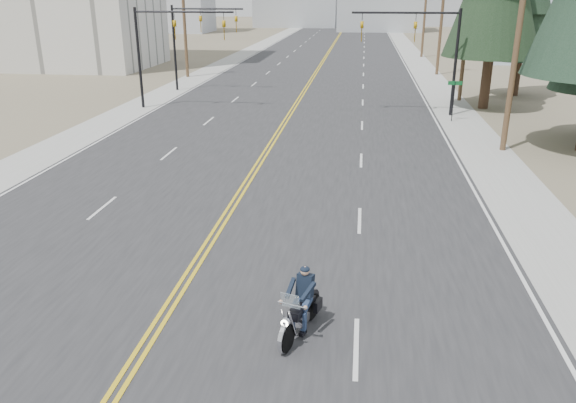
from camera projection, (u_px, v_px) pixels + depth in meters
The scene contains 14 objects.
road at pixel (326, 56), 75.24m from camera, with size 20.00×200.00×0.01m, color #303033.
sidewalk_left at pixel (242, 55), 76.63m from camera, with size 3.00×200.00×0.01m, color #A5A5A0.
sidewalk_right at pixel (414, 57), 73.85m from camera, with size 3.00×200.00×0.01m, color #A5A5A0.
traffic_mast_left at pixel (165, 38), 39.28m from camera, with size 7.10×0.26×7.00m.
traffic_mast_right at pixel (426, 41), 37.12m from camera, with size 7.10×0.26×7.00m.
traffic_mast_far at pixel (193, 32), 46.78m from camera, with size 6.10×0.26×7.00m.
street_sign at pixel (454, 94), 36.13m from camera, with size 0.90×0.06×2.62m.
utility_pole_b at pixel (518, 34), 27.96m from camera, with size 2.20×0.30×11.50m.
utility_pole_c at pixel (467, 24), 41.99m from camera, with size 2.20×0.30×11.00m.
utility_pole_d at pixel (442, 14), 55.84m from camera, with size 2.20×0.30×11.50m.
utility_pole_e at pixel (425, 11), 71.73m from camera, with size 2.20×0.30×11.00m.
utility_pole_left at pixel (184, 20), 54.39m from camera, with size 2.20×0.30×10.50m.
haze_bldg_e at pixel (444, 1), 144.48m from camera, with size 14.00×14.00×12.00m, color #B7BCC6.
motorcyclist at pixel (300, 303), 13.58m from camera, with size 0.94×2.19×1.71m, color black, non-canonical shape.
Camera 1 is at (4.84, -7.36, 7.91)m, focal length 35.00 mm.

